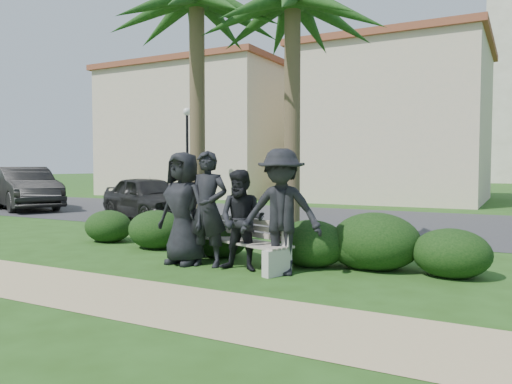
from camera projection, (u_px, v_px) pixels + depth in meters
ground at (201, 270)px, 7.95m from camera, size 160.00×160.00×0.00m
footpath at (120, 296)px, 6.37m from camera, size 30.00×1.60×0.01m
asphalt_street at (353, 221)px, 14.98m from camera, size 160.00×8.00×0.01m
stucco_bldg_left at (206, 132)px, 29.26m from camera, size 10.40×8.40×7.30m
stucco_bldg_right at (396, 124)px, 24.06m from camera, size 8.40×8.40×7.30m
street_lamp at (187, 138)px, 22.61m from camera, size 0.36×0.36×4.29m
park_bench at (235, 245)px, 8.30m from camera, size 2.34×1.21×0.76m
man_a at (183, 208)px, 8.37m from camera, size 0.98×0.69×1.89m
man_b at (208, 209)px, 8.18m from camera, size 0.75×0.55×1.90m
man_c at (242, 220)px, 7.85m from camera, size 0.85×0.70×1.60m
man_d at (281, 212)px, 7.55m from camera, size 1.39×1.03×1.92m
hedge_a at (108, 225)px, 10.90m from camera, size 1.09×0.90×0.71m
hedge_b at (157, 229)px, 10.02m from camera, size 1.21×1.00×0.79m
hedge_c at (220, 238)px, 9.09m from camera, size 1.03×0.85×0.67m
hedge_d at (311, 242)px, 8.25m from camera, size 1.21×1.00×0.79m
hedge_e at (365, 245)px, 8.05m from camera, size 1.15×0.95×0.75m
hedge_f at (375, 240)px, 8.01m from camera, size 1.44×1.19×0.94m
hedge_extra at (452, 252)px, 7.43m from camera, size 1.15×0.95×0.75m
palm_left at (197, 0)px, 10.32m from camera, size 3.00×3.00×6.06m
palm_right at (293, 1)px, 9.76m from camera, size 3.00×3.00×5.86m
car_a at (148, 198)px, 15.21m from camera, size 4.27×3.04×1.35m
car_b at (25, 188)px, 18.98m from camera, size 5.18×3.56×1.62m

